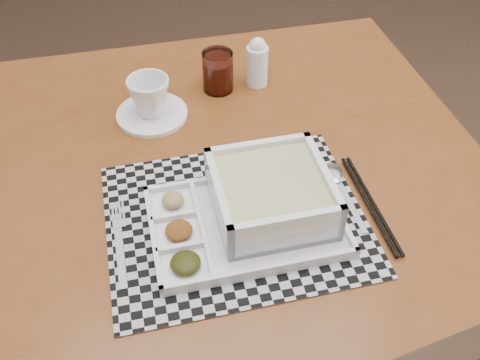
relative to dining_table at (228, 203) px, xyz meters
name	(u,v)px	position (x,y,z in m)	size (l,w,h in m)	color
floor	(234,197)	(0.08, 0.66, -0.68)	(5.00, 5.00, 0.00)	#312118
dining_table	(228,203)	(0.00, 0.00, 0.00)	(1.12, 1.12, 0.76)	#5D2E10
placemat	(236,219)	(0.00, -0.11, 0.08)	(0.44, 0.36, 0.00)	#A5A5AC
serving_tray	(263,203)	(0.05, -0.11, 0.11)	(0.34, 0.26, 0.09)	white
fork	(121,241)	(-0.19, -0.14, 0.08)	(0.04, 0.19, 0.00)	silver
spoon	(337,178)	(0.20, -0.04, 0.08)	(0.04, 0.18, 0.01)	silver
chopsticks	(371,204)	(0.24, -0.11, 0.08)	(0.04, 0.24, 0.01)	black
saucer	(152,114)	(-0.14, 0.20, 0.08)	(0.15, 0.15, 0.01)	white
cup	(150,96)	(-0.14, 0.20, 0.13)	(0.09, 0.09, 0.08)	white
juice_glass	(218,73)	(0.01, 0.28, 0.12)	(0.07, 0.07, 0.09)	white
creamer_bottle	(257,62)	(0.10, 0.29, 0.13)	(0.05, 0.05, 0.11)	white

